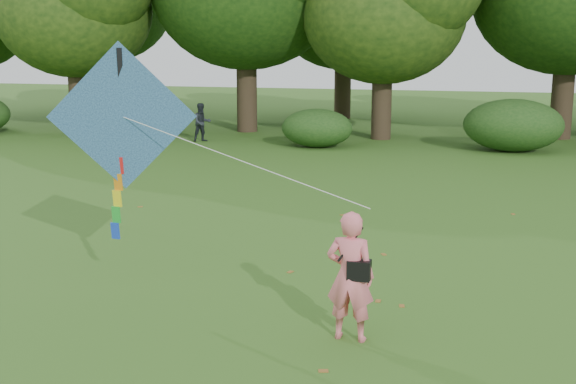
# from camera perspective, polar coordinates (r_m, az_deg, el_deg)

# --- Properties ---
(ground) EXTENTS (100.00, 100.00, 0.00)m
(ground) POSITION_cam_1_polar(r_m,az_deg,el_deg) (9.96, 3.19, -11.13)
(ground) COLOR #265114
(ground) RESTS_ON ground
(man_kite_flyer) EXTENTS (0.66, 0.45, 1.75)m
(man_kite_flyer) POSITION_cam_1_polar(r_m,az_deg,el_deg) (9.52, 4.94, -6.64)
(man_kite_flyer) COLOR #EF707C
(man_kite_flyer) RESTS_ON ground
(bystander_left) EXTENTS (0.93, 0.91, 1.51)m
(bystander_left) POSITION_cam_1_polar(r_m,az_deg,el_deg) (28.59, -6.82, 5.48)
(bystander_left) COLOR #21262C
(bystander_left) RESTS_ON ground
(crossbody_bag) EXTENTS (0.43, 0.20, 0.70)m
(crossbody_bag) POSITION_cam_1_polar(r_m,az_deg,el_deg) (9.44, 5.62, -6.09)
(crossbody_bag) COLOR black
(crossbody_bag) RESTS_ON ground
(flying_kite) EXTENTS (4.96, 1.30, 3.03)m
(flying_kite) POSITION_cam_1_polar(r_m,az_deg,el_deg) (11.12, -12.95, 5.57)
(flying_kite) COLOR #243A9F
(flying_kite) RESTS_ON ground
(shrub_band) EXTENTS (39.15, 3.22, 1.88)m
(shrub_band) POSITION_cam_1_polar(r_m,az_deg,el_deg) (26.88, 9.40, 5.22)
(shrub_band) COLOR #264919
(shrub_band) RESTS_ON ground
(fallen_leaves) EXTENTS (8.71, 9.95, 0.01)m
(fallen_leaves) POSITION_cam_1_polar(r_m,az_deg,el_deg) (12.50, 1.49, -6.24)
(fallen_leaves) COLOR brown
(fallen_leaves) RESTS_ON ground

